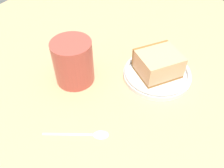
% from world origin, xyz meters
% --- Properties ---
extents(ground_plane, '(1.15, 1.15, 0.03)m').
position_xyz_m(ground_plane, '(0.00, 0.00, -0.02)').
color(ground_plane, tan).
extents(small_plate, '(0.15, 0.15, 0.02)m').
position_xyz_m(small_plate, '(-0.10, 0.02, 0.01)').
color(small_plate, white).
rests_on(small_plate, ground_plane).
extents(cake_slice, '(0.12, 0.12, 0.05)m').
position_xyz_m(cake_slice, '(-0.10, 0.02, 0.04)').
color(cake_slice, '#9E662D').
rests_on(cake_slice, small_plate).
extents(tea_mug, '(0.11, 0.09, 0.10)m').
position_xyz_m(tea_mug, '(-0.00, -0.14, 0.05)').
color(tea_mug, '#BF4C3F').
rests_on(tea_mug, ground_plane).
extents(teaspoon, '(0.07, 0.11, 0.01)m').
position_xyz_m(teaspoon, '(0.11, -0.02, 0.00)').
color(teaspoon, silver).
rests_on(teaspoon, ground_plane).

